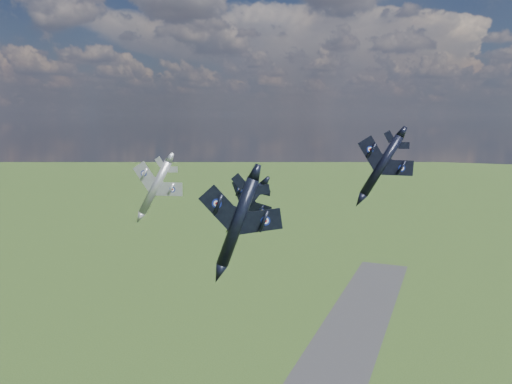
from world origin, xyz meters
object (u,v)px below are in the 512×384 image
at_px(jet_right_navy, 238,222).
at_px(jet_high_navy, 381,166).
at_px(jet_left_silver, 155,187).
at_px(jet_lead_navy, 247,205).

distance_m(jet_right_navy, jet_high_navy, 39.70).
bearing_deg(jet_high_navy, jet_left_silver, 175.69).
height_order(jet_right_navy, jet_high_navy, jet_high_navy).
height_order(jet_right_navy, jet_left_silver, jet_right_navy).
bearing_deg(jet_high_navy, jet_lead_navy, -156.13).
distance_m(jet_high_navy, jet_left_silver, 41.32).
bearing_deg(jet_lead_navy, jet_high_navy, 50.67).
xyz_separation_m(jet_right_navy, jet_left_silver, (-28.25, 25.91, -0.93)).
bearing_deg(jet_lead_navy, jet_left_silver, 169.10).
bearing_deg(jet_lead_navy, jet_right_navy, -64.86).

